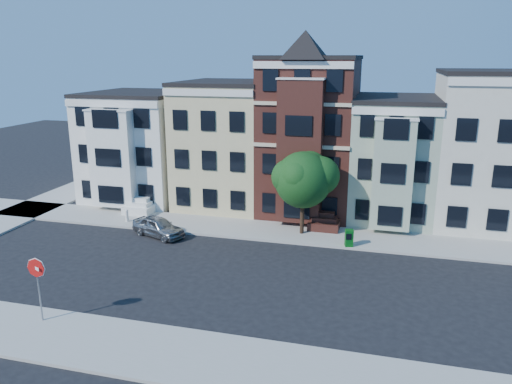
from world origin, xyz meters
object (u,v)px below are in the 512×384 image
(newspaper_box, at_px, (349,238))
(street_tree, at_px, (303,184))
(parked_car, at_px, (158,227))
(fire_hydrant, at_px, (127,217))
(stop_sign, at_px, (39,286))

(newspaper_box, bearing_deg, street_tree, 139.69)
(parked_car, distance_m, newspaper_box, 13.17)
(parked_car, height_order, fire_hydrant, parked_car)
(fire_hydrant, bearing_deg, parked_car, -28.97)
(newspaper_box, xyz_separation_m, fire_hydrant, (-16.65, 0.85, -0.19))
(fire_hydrant, relative_size, stop_sign, 0.21)
(street_tree, relative_size, newspaper_box, 6.36)
(parked_car, relative_size, newspaper_box, 3.61)
(newspaper_box, bearing_deg, parked_car, 170.72)
(parked_car, xyz_separation_m, stop_sign, (-0.12, -12.29, 1.24))
(street_tree, height_order, fire_hydrant, street_tree)
(parked_car, bearing_deg, street_tree, -52.59)
(stop_sign, bearing_deg, parked_car, 113.09)
(street_tree, bearing_deg, stop_sign, -123.09)
(stop_sign, bearing_deg, newspaper_box, 68.97)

